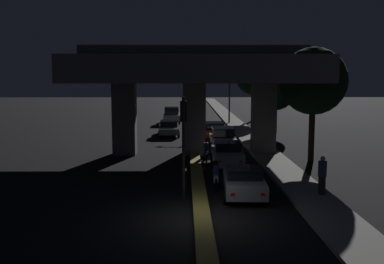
{
  "coord_description": "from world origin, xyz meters",
  "views": [
    {
      "loc": [
        -0.65,
        -17.19,
        5.68
      ],
      "look_at": [
        -0.12,
        17.36,
        1.31
      ],
      "focal_mm": 42.0,
      "sensor_mm": 36.0,
      "label": 1
    }
  ],
  "objects_px": {
    "car_grey_lead_oncoming": "(169,128)",
    "car_dark_red_fourth": "(214,130)",
    "car_silver_lead": "(244,181)",
    "motorcycle_blue_filtering_mid": "(206,152)",
    "car_silver_second": "(227,154)",
    "street_lamp": "(227,86)",
    "traffic_light_left_of_median": "(183,129)",
    "motorcycle_white_filtering_near": "(216,176)",
    "car_white_second_oncoming": "(172,115)",
    "pedestrian_on_sidewalk": "(322,175)",
    "car_white_third": "(223,137)"
  },
  "relations": [
    {
      "from": "car_grey_lead_oncoming",
      "to": "car_dark_red_fourth",
      "type": "bearing_deg",
      "value": 60.03
    },
    {
      "from": "car_silver_lead",
      "to": "motorcycle_blue_filtering_mid",
      "type": "relative_size",
      "value": 2.38
    },
    {
      "from": "car_silver_lead",
      "to": "car_silver_second",
      "type": "height_order",
      "value": "car_silver_second"
    },
    {
      "from": "street_lamp",
      "to": "car_dark_red_fourth",
      "type": "height_order",
      "value": "street_lamp"
    },
    {
      "from": "car_silver_second",
      "to": "car_dark_red_fourth",
      "type": "height_order",
      "value": "car_silver_second"
    },
    {
      "from": "traffic_light_left_of_median",
      "to": "motorcycle_blue_filtering_mid",
      "type": "bearing_deg",
      "value": 80.8
    },
    {
      "from": "car_silver_lead",
      "to": "car_dark_red_fourth",
      "type": "height_order",
      "value": "car_dark_red_fourth"
    },
    {
      "from": "street_lamp",
      "to": "motorcycle_white_filtering_near",
      "type": "bearing_deg",
      "value": -96.26
    },
    {
      "from": "car_silver_second",
      "to": "car_white_second_oncoming",
      "type": "relative_size",
      "value": 0.96
    },
    {
      "from": "car_silver_lead",
      "to": "car_white_second_oncoming",
      "type": "relative_size",
      "value": 1.03
    },
    {
      "from": "car_silver_lead",
      "to": "car_white_second_oncoming",
      "type": "height_order",
      "value": "car_white_second_oncoming"
    },
    {
      "from": "traffic_light_left_of_median",
      "to": "car_dark_red_fourth",
      "type": "xyz_separation_m",
      "value": [
        2.72,
        19.97,
        -2.45
      ]
    },
    {
      "from": "traffic_light_left_of_median",
      "to": "car_grey_lead_oncoming",
      "type": "bearing_deg",
      "value": 93.81
    },
    {
      "from": "car_dark_red_fourth",
      "to": "car_silver_second",
      "type": "bearing_deg",
      "value": -179.2
    },
    {
      "from": "car_silver_second",
      "to": "car_dark_red_fourth",
      "type": "bearing_deg",
      "value": 0.3
    },
    {
      "from": "street_lamp",
      "to": "car_silver_lead",
      "type": "xyz_separation_m",
      "value": [
        -2.08,
        -31.43,
        -3.73
      ]
    },
    {
      "from": "street_lamp",
      "to": "motorcycle_blue_filtering_mid",
      "type": "height_order",
      "value": "street_lamp"
    },
    {
      "from": "street_lamp",
      "to": "pedestrian_on_sidewalk",
      "type": "distance_m",
      "value": 32.08
    },
    {
      "from": "car_grey_lead_oncoming",
      "to": "car_white_second_oncoming",
      "type": "relative_size",
      "value": 1.12
    },
    {
      "from": "car_silver_second",
      "to": "car_grey_lead_oncoming",
      "type": "bearing_deg",
      "value": 16.07
    },
    {
      "from": "motorcycle_white_filtering_near",
      "to": "motorcycle_blue_filtering_mid",
      "type": "xyz_separation_m",
      "value": [
        -0.16,
        7.1,
        0.02
      ]
    },
    {
      "from": "car_silver_second",
      "to": "car_grey_lead_oncoming",
      "type": "xyz_separation_m",
      "value": [
        -4.18,
        14.9,
        -0.09
      ]
    },
    {
      "from": "street_lamp",
      "to": "car_silver_second",
      "type": "height_order",
      "value": "street_lamp"
    },
    {
      "from": "car_dark_red_fourth",
      "to": "car_silver_lead",
      "type": "bearing_deg",
      "value": -178.74
    },
    {
      "from": "car_silver_second",
      "to": "motorcycle_blue_filtering_mid",
      "type": "bearing_deg",
      "value": 34.33
    },
    {
      "from": "car_white_second_oncoming",
      "to": "motorcycle_white_filtering_near",
      "type": "distance_m",
      "value": 31.57
    },
    {
      "from": "street_lamp",
      "to": "car_silver_lead",
      "type": "height_order",
      "value": "street_lamp"
    },
    {
      "from": "street_lamp",
      "to": "car_grey_lead_oncoming",
      "type": "relative_size",
      "value": 1.53
    },
    {
      "from": "car_dark_red_fourth",
      "to": "car_grey_lead_oncoming",
      "type": "relative_size",
      "value": 0.97
    },
    {
      "from": "motorcycle_blue_filtering_mid",
      "to": "motorcycle_white_filtering_near",
      "type": "bearing_deg",
      "value": -178.32
    },
    {
      "from": "traffic_light_left_of_median",
      "to": "car_silver_second",
      "type": "bearing_deg",
      "value": 69.63
    },
    {
      "from": "car_white_third",
      "to": "pedestrian_on_sidewalk",
      "type": "distance_m",
      "value": 14.82
    },
    {
      "from": "car_silver_lead",
      "to": "car_white_third",
      "type": "xyz_separation_m",
      "value": [
        0.17,
        13.98,
        0.16
      ]
    },
    {
      "from": "car_dark_red_fourth",
      "to": "car_grey_lead_oncoming",
      "type": "xyz_separation_m",
      "value": [
        -4.2,
        2.2,
        -0.08
      ]
    },
    {
      "from": "car_dark_red_fourth",
      "to": "motorcycle_blue_filtering_mid",
      "type": "bearing_deg",
      "value": 174.34
    },
    {
      "from": "street_lamp",
      "to": "car_dark_red_fourth",
      "type": "relative_size",
      "value": 1.58
    },
    {
      "from": "car_silver_lead",
      "to": "car_white_second_oncoming",
      "type": "bearing_deg",
      "value": 10.39
    },
    {
      "from": "traffic_light_left_of_median",
      "to": "street_lamp",
      "type": "relative_size",
      "value": 0.64
    },
    {
      "from": "car_silver_second",
      "to": "car_white_third",
      "type": "xyz_separation_m",
      "value": [
        0.32,
        7.19,
        0.07
      ]
    },
    {
      "from": "car_silver_lead",
      "to": "motorcycle_blue_filtering_mid",
      "type": "distance_m",
      "value": 8.73
    },
    {
      "from": "car_grey_lead_oncoming",
      "to": "motorcycle_white_filtering_near",
      "type": "distance_m",
      "value": 20.42
    },
    {
      "from": "traffic_light_left_of_median",
      "to": "pedestrian_on_sidewalk",
      "type": "distance_m",
      "value": 6.8
    },
    {
      "from": "street_lamp",
      "to": "pedestrian_on_sidewalk",
      "type": "bearing_deg",
      "value": -87.26
    },
    {
      "from": "car_white_third",
      "to": "motorcycle_blue_filtering_mid",
      "type": "bearing_deg",
      "value": 163.11
    },
    {
      "from": "motorcycle_white_filtering_near",
      "to": "pedestrian_on_sidewalk",
      "type": "height_order",
      "value": "pedestrian_on_sidewalk"
    },
    {
      "from": "pedestrian_on_sidewalk",
      "to": "car_silver_second",
      "type": "bearing_deg",
      "value": 117.37
    },
    {
      "from": "car_dark_red_fourth",
      "to": "car_white_second_oncoming",
      "type": "height_order",
      "value": "car_white_second_oncoming"
    },
    {
      "from": "traffic_light_left_of_median",
      "to": "car_white_second_oncoming",
      "type": "height_order",
      "value": "traffic_light_left_of_median"
    },
    {
      "from": "motorcycle_white_filtering_near",
      "to": "pedestrian_on_sidewalk",
      "type": "distance_m",
      "value": 5.21
    },
    {
      "from": "motorcycle_white_filtering_near",
      "to": "car_silver_second",
      "type": "bearing_deg",
      "value": -8.33
    }
  ]
}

